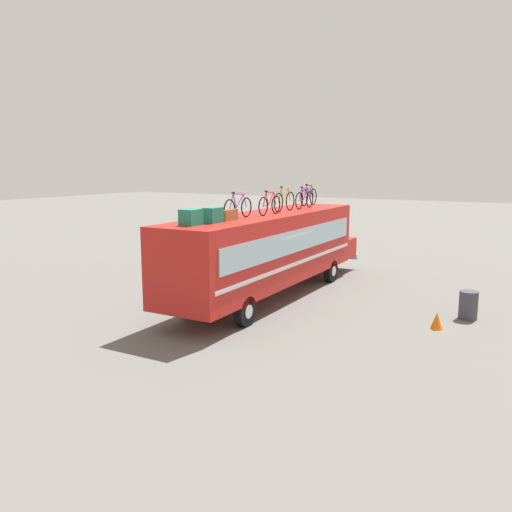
# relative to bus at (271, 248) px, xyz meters

# --- Properties ---
(ground_plane) EXTENTS (120.00, 120.00, 0.00)m
(ground_plane) POSITION_rel_bus_xyz_m (-0.24, -0.00, -1.88)
(ground_plane) COLOR #605E59
(bus) EXTENTS (12.62, 2.45, 3.19)m
(bus) POSITION_rel_bus_xyz_m (0.00, 0.00, 0.00)
(bus) COLOR red
(bus) RESTS_ON ground
(luggage_bag_1) EXTENTS (0.62, 0.47, 0.47)m
(luggage_bag_1) POSITION_rel_bus_xyz_m (-4.76, 0.15, 1.54)
(luggage_bag_1) COLOR #1E7F66
(luggage_bag_1) RESTS_ON bus
(luggage_bag_2) EXTENTS (0.62, 0.38, 0.47)m
(luggage_bag_2) POSITION_rel_bus_xyz_m (-3.91, -0.06, 1.54)
(luggage_bag_2) COLOR #1E7F66
(luggage_bag_2) RESTS_ON bus
(luggage_bag_3) EXTENTS (0.74, 0.43, 0.35)m
(luggage_bag_3) POSITION_rel_bus_xyz_m (-3.02, 0.02, 1.48)
(luggage_bag_3) COLOR olive
(luggage_bag_3) RESTS_ON bus
(rooftop_bicycle_1) EXTENTS (1.74, 0.44, 0.89)m
(rooftop_bicycle_1) POSITION_rel_bus_xyz_m (-2.38, -0.03, 1.68)
(rooftop_bicycle_1) COLOR black
(rooftop_bicycle_1) RESTS_ON bus
(rooftop_bicycle_2) EXTENTS (1.63, 0.44, 0.88)m
(rooftop_bicycle_2) POSITION_rel_bus_xyz_m (-0.68, -0.30, 1.68)
(rooftop_bicycle_2) COLOR black
(rooftop_bicycle_2) RESTS_ON bus
(rooftop_bicycle_3) EXTENTS (1.74, 0.44, 0.97)m
(rooftop_bicycle_3) POSITION_rel_bus_xyz_m (0.83, -0.14, 1.71)
(rooftop_bicycle_3) COLOR black
(rooftop_bicycle_3) RESTS_ON bus
(rooftop_bicycle_4) EXTENTS (1.73, 0.44, 0.91)m
(rooftop_bicycle_4) POSITION_rel_bus_xyz_m (2.50, -0.23, 1.69)
(rooftop_bicycle_4) COLOR black
(rooftop_bicycle_4) RESTS_ON bus
(rooftop_bicycle_5) EXTENTS (1.70, 0.44, 0.96)m
(rooftop_bicycle_5) POSITION_rel_bus_xyz_m (4.10, 0.28, 1.70)
(rooftop_bicycle_5) COLOR black
(rooftop_bicycle_5) RESTS_ON bus
(trash_bin) EXTENTS (0.59, 0.59, 0.92)m
(trash_bin) POSITION_rel_bus_xyz_m (0.54, -6.96, -1.42)
(trash_bin) COLOR #3F3F47
(trash_bin) RESTS_ON ground
(traffic_cone) EXTENTS (0.38, 0.38, 0.51)m
(traffic_cone) POSITION_rel_bus_xyz_m (-1.06, -6.29, -1.62)
(traffic_cone) COLOR orange
(traffic_cone) RESTS_ON ground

